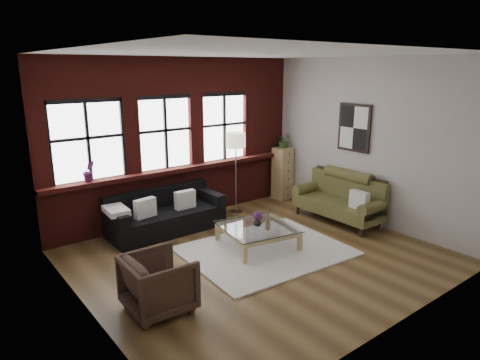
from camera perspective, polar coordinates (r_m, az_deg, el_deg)
floor at (r=7.14m, az=2.37°, el=-10.07°), size 5.50×5.50×0.00m
ceiling at (r=6.48m, az=2.68°, el=16.54°), size 5.50×5.50×0.00m
wall_back at (r=8.65m, az=-8.33°, el=5.32°), size 5.50×0.00×5.50m
wall_front at (r=5.06m, az=21.21°, el=-2.32°), size 5.50×0.00×5.50m
wall_left at (r=5.32m, az=-20.66°, el=-1.44°), size 0.00×5.00×5.00m
wall_right at (r=8.64m, az=16.59°, el=4.85°), size 0.00×5.00×5.00m
brick_backwall at (r=8.60m, az=-8.13°, el=5.27°), size 5.50×0.12×3.20m
sill_ledge at (r=8.63m, az=-7.69°, el=1.53°), size 5.50×0.30×0.08m
window_left at (r=7.86m, az=-19.67°, el=4.77°), size 1.38×0.10×1.50m
window_mid at (r=8.44m, az=-9.97°, el=6.05°), size 1.38×0.10×1.50m
window_right at (r=9.17m, az=-2.20°, el=6.95°), size 1.38×0.10×1.50m
wall_poster at (r=8.76m, az=15.00°, el=6.74°), size 0.05×0.74×0.94m
shag_rug at (r=7.30m, az=3.44°, el=-9.38°), size 2.73×2.21×0.03m
dark_sofa at (r=8.13m, az=-9.84°, el=-4.16°), size 2.15×0.87×0.78m
pillow_a at (r=7.79m, az=-12.53°, el=-3.67°), size 0.42×0.20×0.34m
pillow_b at (r=8.15m, az=-7.34°, el=-2.60°), size 0.40×0.14×0.34m
vintage_settee at (r=8.70m, az=12.90°, el=-2.34°), size 0.83×1.86×0.99m
pillow_settee at (r=8.27m, az=15.62°, el=-2.61°), size 0.17×0.39×0.34m
armchair at (r=5.63m, az=-10.82°, el=-13.37°), size 0.84×0.82×0.74m
coffee_table at (r=7.42m, az=2.34°, el=-7.53°), size 1.35×1.35×0.39m
vase at (r=7.32m, az=2.36°, el=-5.61°), size 0.18×0.18×0.15m
flowers at (r=7.29m, az=2.37°, el=-4.84°), size 0.16×0.16×0.16m
drawer_chest at (r=10.03m, az=5.67°, el=0.89°), size 0.37×0.37×1.21m
potted_plant_top at (r=9.87m, az=5.79°, el=5.25°), size 0.32×0.28×0.34m
floor_lamp at (r=8.89m, az=-0.56°, el=1.33°), size 0.40×0.40×1.86m
sill_plant at (r=7.81m, az=-19.53°, el=1.12°), size 0.21×0.18×0.38m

